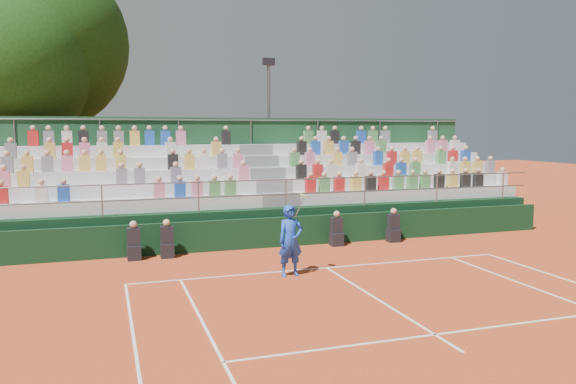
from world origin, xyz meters
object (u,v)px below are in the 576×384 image
object	(u,v)px
tree_west	(6,64)
floodlight_mast	(269,120)
tree_east	(35,43)
tennis_player	(291,240)

from	to	relation	value
tree_west	floodlight_mast	bearing A→B (deg)	4.44
tree_west	tree_east	world-z (taller)	tree_east
tree_west	tennis_player	bearing A→B (deg)	-55.70
tree_east	floodlight_mast	distance (m)	11.26
tree_west	floodlight_mast	distance (m)	11.92
tennis_player	tree_west	distance (m)	15.94
tennis_player	tree_west	world-z (taller)	tree_west
tennis_player	floodlight_mast	world-z (taller)	floodlight_mast
tennis_player	floodlight_mast	distance (m)	14.04
tree_west	floodlight_mast	size ratio (longest dim) A/B	1.36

